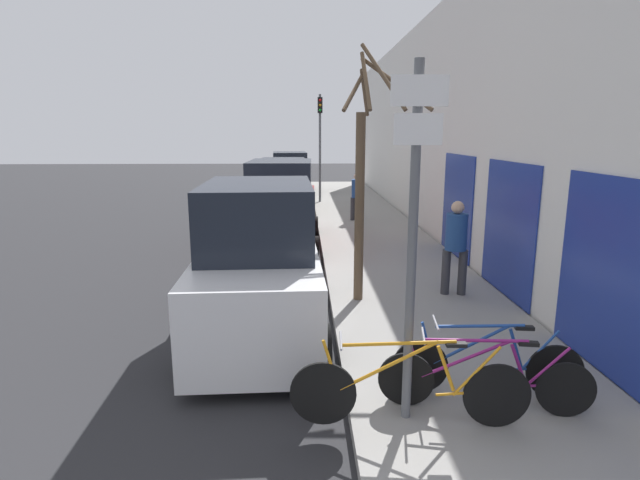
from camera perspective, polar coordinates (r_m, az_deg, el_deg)
The scene contains 15 objects.
ground_plane at distance 12.17m, azimuth -4.36°, elevation -2.50°, with size 80.00×80.00×0.00m, color #28282B.
sidewalk_curb at distance 15.01m, azimuth 6.03°, elevation 0.57°, with size 3.20×32.00×0.15m.
building_facade at distance 14.95m, azimuth 13.18°, elevation 12.42°, with size 0.23×32.00×6.50m.
signpost at distance 4.90m, azimuth 10.58°, elevation 1.03°, with size 0.53×0.11×3.58m.
bicycle_0 at distance 5.30m, azimuth 10.23°, elevation -16.43°, with size 2.42×0.44×0.93m.
bicycle_1 at distance 5.75m, azimuth 18.29°, elevation -14.85°, with size 2.22×0.54×0.83m.
bicycle_2 at distance 6.07m, azimuth 18.55°, elevation -13.31°, with size 2.09×0.44×0.86m.
parked_car_0 at distance 7.77m, azimuth -6.87°, elevation -2.98°, with size 2.06×4.70×2.35m.
parked_car_1 at distance 13.35m, azimuth -4.44°, elevation 3.51°, with size 2.06×4.69×2.37m.
parked_car_2 at distance 19.42m, azimuth -4.30°, elevation 5.90°, with size 2.16×4.61×2.12m.
parked_car_3 at distance 25.41m, azimuth -3.46°, elevation 7.40°, with size 2.19×4.67×2.14m.
pedestrian_near at distance 9.34m, azimuth 15.26°, elevation -0.13°, with size 0.45×0.38×1.73m.
pedestrian_far at distance 16.96m, azimuth 4.23°, elevation 5.34°, with size 0.41×0.35×1.59m.
street_tree at distance 8.56m, azimuth 4.92°, elevation 6.71°, with size 1.39×1.99×4.33m.
traffic_light at distance 21.50m, azimuth -0.00°, elevation 12.04°, with size 0.20×0.30×4.50m.
Camera 1 is at (0.52, -0.56, 3.06)m, focal length 28.00 mm.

